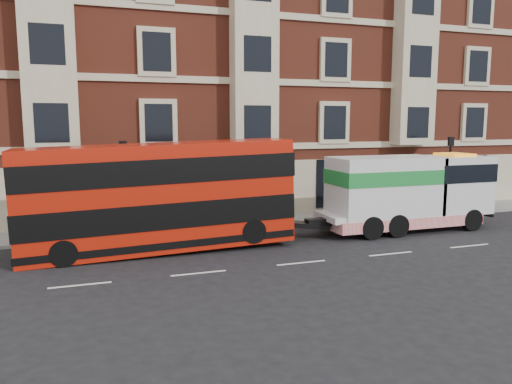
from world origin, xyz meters
The scene contains 7 objects.
ground centered at (0.00, 0.00, 0.00)m, with size 120.00×120.00×0.00m, color black.
sidewalk centered at (0.00, 7.50, 0.07)m, with size 90.00×3.00×0.15m, color slate.
victorian_terrace centered at (0.50, 15.00, 10.07)m, with size 45.00×12.00×20.40m.
lamp_post_west centered at (-6.00, 6.20, 2.68)m, with size 0.35×0.15×4.35m.
lamp_post_east centered at (12.00, 6.20, 2.68)m, with size 0.35×0.15×4.35m.
double_decker_bus centered at (-4.82, 3.58, 2.37)m, with size 11.05×2.54×4.47m.
tow_truck centered at (7.24, 3.58, 1.96)m, with size 8.85×2.62×3.69m.
Camera 1 is at (-7.70, -16.91, 5.38)m, focal length 35.00 mm.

